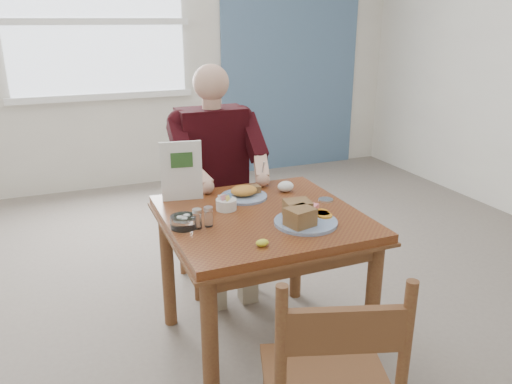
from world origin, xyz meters
name	(u,v)px	position (x,y,z in m)	size (l,w,h in m)	color
floor	(261,346)	(0.00, 0.00, 0.00)	(6.00, 6.00, 0.00)	#6F625A
wall_back	(141,43)	(0.00, 3.00, 1.40)	(5.50, 5.50, 0.00)	silver
accent_panel	(292,41)	(1.60, 2.98, 1.40)	(1.60, 0.02, 2.80)	slate
lemon_wedge	(262,243)	(-0.14, -0.33, 0.77)	(0.06, 0.04, 0.03)	yellow
napkin	(286,186)	(0.24, 0.25, 0.78)	(0.09, 0.07, 0.06)	white
metal_dish	(326,200)	(0.37, 0.04, 0.75)	(0.08, 0.08, 0.01)	silver
window	(96,22)	(-0.40, 2.97, 1.60)	(1.72, 0.04, 1.42)	white
table	(262,235)	(0.00, 0.00, 0.64)	(0.92, 0.92, 0.75)	brown
chair_far	(213,210)	(0.00, 0.80, 0.48)	(0.42, 0.42, 0.95)	brown
diner	(216,163)	(0.00, 0.71, 0.81)	(0.53, 0.56, 1.39)	gray
near_plate	(303,216)	(0.12, -0.18, 0.79)	(0.32, 0.32, 0.10)	white
far_plate	(245,193)	(0.00, 0.24, 0.77)	(0.26, 0.26, 0.07)	white
caddy	(226,204)	(-0.14, 0.11, 0.78)	(0.12, 0.12, 0.08)	white
shakers	(203,217)	(-0.31, -0.05, 0.80)	(0.10, 0.05, 0.09)	white
creamer	(184,222)	(-0.39, -0.03, 0.78)	(0.12, 0.12, 0.05)	white
menu	(181,171)	(-0.30, 0.33, 0.90)	(0.21, 0.05, 0.30)	white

